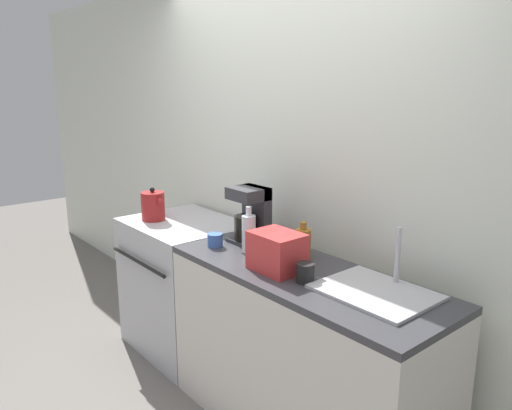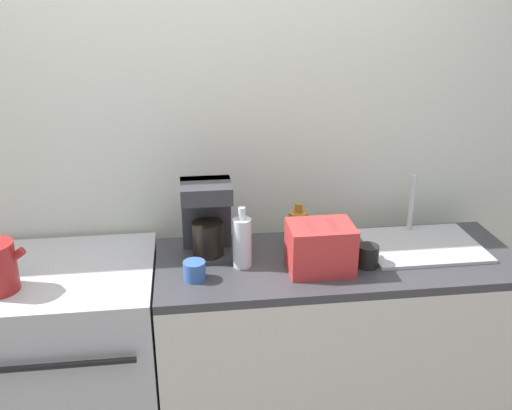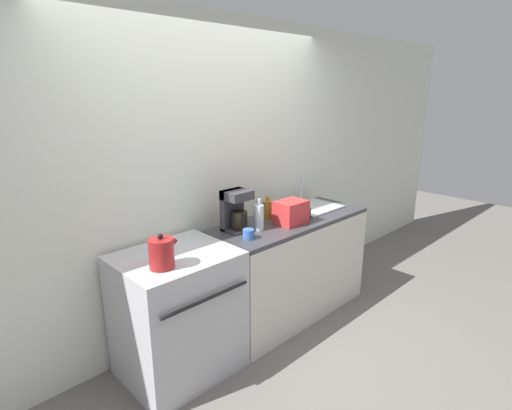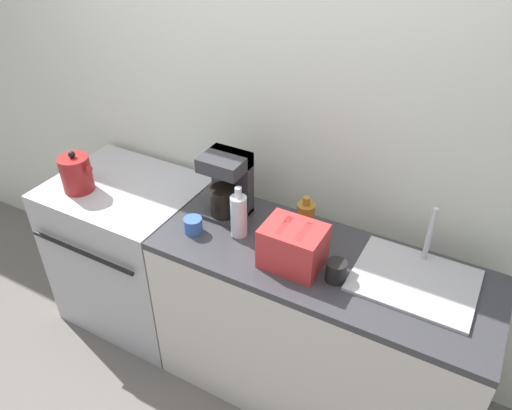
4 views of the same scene
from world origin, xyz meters
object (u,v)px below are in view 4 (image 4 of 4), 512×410
cup_black (336,271)px  cup_blue (193,225)px  toaster (293,246)px  coffee_maker (227,183)px  stove (134,250)px  bottle_amber (305,218)px  kettle (76,174)px  bottle_clear (239,215)px

cup_black → cup_blue: 0.71m
toaster → coffee_maker: 0.49m
stove → cup_blue: size_ratio=10.50×
toaster → bottle_amber: bearing=101.1°
bottle_amber → cup_blue: bottle_amber is taller
toaster → coffee_maker: bearing=156.2°
kettle → bottle_clear: size_ratio=0.88×
cup_blue → toaster: bearing=2.3°
cup_black → bottle_clear: bearing=172.0°
bottle_clear → cup_black: 0.52m
bottle_clear → cup_blue: size_ratio=2.96×
bottle_amber → kettle: bearing=-168.7°
bottle_clear → bottle_amber: 0.31m
cup_black → cup_blue: (-0.71, -0.02, -0.01)m
stove → cup_blue: cup_blue is taller
stove → coffee_maker: size_ratio=2.80×
kettle → cup_black: 1.45m
bottle_amber → toaster: bearing=-78.9°
toaster → cup_blue: size_ratio=2.95×
kettle → cup_blue: bearing=-0.7°
kettle → bottle_amber: bearing=11.3°
stove → cup_blue: 0.76m
bottle_amber → cup_black: (0.25, -0.23, -0.04)m
toaster → bottle_amber: size_ratio=1.30×
kettle → toaster: 1.25m
cup_black → kettle: bearing=-179.7°
coffee_maker → bottle_clear: (0.14, -0.13, -0.06)m
cup_black → cup_blue: cup_black is taller
cup_blue → bottle_clear: bearing=24.3°
bottle_clear → bottle_amber: bearing=31.4°
toaster → coffee_maker: (-0.45, 0.20, 0.07)m
coffee_maker → cup_blue: size_ratio=3.76×
toaster → stove: bearing=173.6°
coffee_maker → cup_black: size_ratio=3.53×
cup_black → cup_blue: bearing=-178.5°
bottle_amber → coffee_maker: bearing=-175.3°
coffee_maker → bottle_amber: size_ratio=1.66×
kettle → bottle_clear: bearing=4.9°
kettle → bottle_amber: 1.23m
coffee_maker → bottle_amber: 0.41m
stove → bottle_amber: (1.03, 0.11, 0.53)m
toaster → bottle_clear: bearing=167.3°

